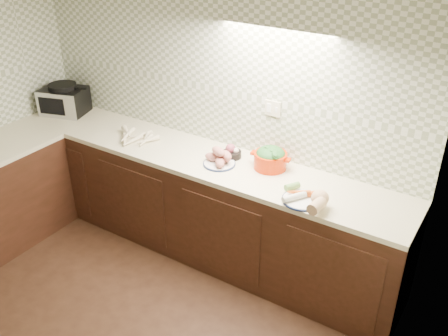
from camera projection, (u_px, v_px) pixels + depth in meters
The scene contains 8 objects.
room at pixel (23, 141), 2.60m from camera, with size 3.60×3.60×2.60m.
counter at pixel (67, 222), 3.99m from camera, with size 3.60×3.60×0.90m.
toaster_oven at pixel (64, 100), 4.77m from camera, with size 0.48×0.42×0.29m.
parsnip_pile at pixel (136, 138), 4.27m from camera, with size 0.38×0.35×0.07m.
sweet_potato_plate at pixel (220, 158), 3.88m from camera, with size 0.26×0.26×0.15m.
onion_bowl at pixel (232, 152), 3.99m from camera, with size 0.15×0.15×0.11m.
dutch_oven at pixel (270, 158), 3.82m from camera, with size 0.32×0.28×0.18m.
veg_plate at pixel (310, 198), 3.39m from camera, with size 0.39×0.30×0.13m.
Camera 1 is at (2.15, -1.41, 2.76)m, focal length 40.00 mm.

